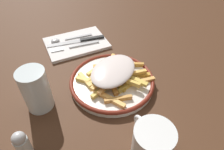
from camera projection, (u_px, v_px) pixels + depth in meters
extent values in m
plane|color=#482B1B|center=(112.00, 84.00, 0.59)|extent=(2.60, 2.60, 0.00)
cylinder|color=white|center=(112.00, 82.00, 0.58)|extent=(0.24, 0.24, 0.02)
torus|color=maroon|center=(112.00, 80.00, 0.58)|extent=(0.24, 0.24, 0.01)
cube|color=#D1893B|center=(112.00, 84.00, 0.56)|extent=(0.09, 0.03, 0.01)
cube|color=gold|center=(130.00, 64.00, 0.62)|extent=(0.05, 0.08, 0.01)
cube|color=#EABB4F|center=(126.00, 80.00, 0.55)|extent=(0.08, 0.06, 0.01)
cube|color=#C98D40|center=(118.00, 99.00, 0.52)|extent=(0.03, 0.07, 0.01)
cube|color=gold|center=(136.00, 80.00, 0.56)|extent=(0.07, 0.04, 0.01)
cube|color=#E3BD52|center=(87.00, 81.00, 0.57)|extent=(0.06, 0.05, 0.01)
cube|color=#E1A552|center=(139.00, 82.00, 0.56)|extent=(0.03, 0.10, 0.01)
cube|color=#EBB34C|center=(114.00, 75.00, 0.57)|extent=(0.05, 0.06, 0.01)
cube|color=#F0C657|center=(99.00, 67.00, 0.60)|extent=(0.04, 0.09, 0.01)
cube|color=#E8BF58|center=(95.00, 77.00, 0.58)|extent=(0.03, 0.07, 0.01)
cube|color=gold|center=(115.00, 84.00, 0.56)|extent=(0.08, 0.03, 0.01)
cube|color=#EBC554|center=(103.00, 89.00, 0.54)|extent=(0.04, 0.08, 0.01)
cube|color=gold|center=(115.00, 77.00, 0.58)|extent=(0.02, 0.10, 0.01)
cube|color=gold|center=(116.00, 75.00, 0.59)|extent=(0.07, 0.03, 0.01)
cube|color=#E6A455|center=(107.00, 85.00, 0.54)|extent=(0.05, 0.07, 0.01)
cube|color=#E2C665|center=(110.00, 77.00, 0.56)|extent=(0.03, 0.07, 0.01)
cube|color=gold|center=(115.00, 73.00, 0.59)|extent=(0.01, 0.07, 0.01)
cube|color=gold|center=(107.00, 65.00, 0.60)|extent=(0.04, 0.08, 0.01)
cube|color=#EAC162|center=(85.00, 80.00, 0.57)|extent=(0.07, 0.02, 0.01)
cube|color=#EFB257|center=(99.00, 83.00, 0.55)|extent=(0.04, 0.06, 0.01)
cube|color=#F1B550|center=(110.00, 63.00, 0.61)|extent=(0.07, 0.07, 0.01)
cube|color=#EFB854|center=(135.00, 73.00, 0.57)|extent=(0.02, 0.07, 0.01)
cube|color=#F1B65C|center=(113.00, 100.00, 0.52)|extent=(0.07, 0.04, 0.01)
cube|color=gold|center=(112.00, 75.00, 0.57)|extent=(0.02, 0.06, 0.01)
cube|color=#DEB94E|center=(129.00, 85.00, 0.56)|extent=(0.03, 0.08, 0.01)
cube|color=gold|center=(138.00, 76.00, 0.58)|extent=(0.04, 0.07, 0.01)
ellipsoid|color=silver|center=(113.00, 70.00, 0.56)|extent=(0.17, 0.19, 0.02)
cube|color=white|center=(76.00, 43.00, 0.74)|extent=(0.17, 0.22, 0.01)
cube|color=silver|center=(85.00, 44.00, 0.72)|extent=(0.03, 0.11, 0.01)
cube|color=silver|center=(57.00, 50.00, 0.70)|extent=(0.03, 0.05, 0.00)
cube|color=black|center=(92.00, 38.00, 0.74)|extent=(0.03, 0.09, 0.01)
cube|color=silver|center=(64.00, 44.00, 0.72)|extent=(0.04, 0.12, 0.00)
cube|color=silver|center=(78.00, 37.00, 0.76)|extent=(0.02, 0.10, 0.00)
ellipsoid|color=silver|center=(55.00, 41.00, 0.73)|extent=(0.03, 0.03, 0.01)
cylinder|color=silver|center=(36.00, 90.00, 0.49)|extent=(0.07, 0.07, 0.12)
cylinder|color=white|center=(153.00, 142.00, 0.41)|extent=(0.09, 0.09, 0.08)
torus|color=white|center=(140.00, 124.00, 0.44)|extent=(0.04, 0.01, 0.04)
cylinder|color=silver|center=(24.00, 147.00, 0.42)|extent=(0.03, 0.03, 0.05)
sphere|color=#B7BABF|center=(19.00, 138.00, 0.39)|extent=(0.03, 0.03, 0.03)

